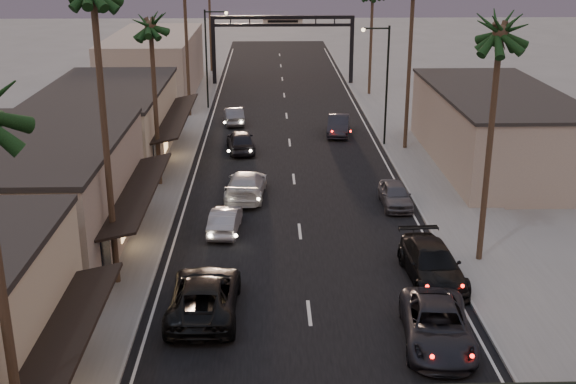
{
  "coord_description": "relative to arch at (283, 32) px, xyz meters",
  "views": [
    {
      "loc": [
        -1.66,
        -7.94,
        14.88
      ],
      "look_at": [
        -0.66,
        27.33,
        2.5
      ],
      "focal_mm": 45.0,
      "sensor_mm": 36.0,
      "label": 1
    }
  ],
  "objects": [
    {
      "name": "ground",
      "position": [
        0.0,
        -30.0,
        -5.53
      ],
      "size": [
        200.0,
        200.0,
        0.0
      ],
      "primitive_type": "plane",
      "color": "slate",
      "rests_on": "ground"
    },
    {
      "name": "road",
      "position": [
        0.0,
        -25.0,
        -5.53
      ],
      "size": [
        14.0,
        120.0,
        0.02
      ],
      "primitive_type": "cube",
      "color": "black",
      "rests_on": "ground"
    },
    {
      "name": "sidewalk_left",
      "position": [
        -9.5,
        -18.0,
        -5.47
      ],
      "size": [
        5.0,
        92.0,
        0.12
      ],
      "primitive_type": "cube",
      "color": "slate",
      "rests_on": "ground"
    },
    {
      "name": "sidewalk_right",
      "position": [
        9.5,
        -18.0,
        -5.47
      ],
      "size": [
        5.0,
        92.0,
        0.12
      ],
      "primitive_type": "cube",
      "color": "slate",
      "rests_on": "ground"
    },
    {
      "name": "storefront_mid",
      "position": [
        -13.0,
        -44.0,
        -2.78
      ],
      "size": [
        8.0,
        14.0,
        5.5
      ],
      "primitive_type": "cube",
      "color": "gray",
      "rests_on": "ground"
    },
    {
      "name": "storefront_far",
      "position": [
        -13.0,
        -28.0,
        -3.03
      ],
      "size": [
        8.0,
        16.0,
        5.0
      ],
      "primitive_type": "cube",
      "color": "beige",
      "rests_on": "ground"
    },
    {
      "name": "storefront_dist",
      "position": [
        -13.0,
        -5.0,
        -2.53
      ],
      "size": [
        8.0,
        20.0,
        6.0
      ],
      "primitive_type": "cube",
      "color": "gray",
      "rests_on": "ground"
    },
    {
      "name": "building_right",
      "position": [
        14.0,
        -30.0,
        -3.03
      ],
      "size": [
        8.0,
        18.0,
        5.0
      ],
      "primitive_type": "cube",
      "color": "gray",
      "rests_on": "ground"
    },
    {
      "name": "arch",
      "position": [
        0.0,
        0.0,
        0.0
      ],
      "size": [
        15.2,
        0.4,
        7.27
      ],
      "color": "black",
      "rests_on": "ground"
    },
    {
      "name": "streetlight_right",
      "position": [
        6.92,
        -25.0,
        -0.2
      ],
      "size": [
        2.13,
        0.3,
        9.0
      ],
      "color": "black",
      "rests_on": "ground"
    },
    {
      "name": "streetlight_left",
      "position": [
        -6.92,
        -12.0,
        -0.2
      ],
      "size": [
        2.13,
        0.3,
        9.0
      ],
      "color": "black",
      "rests_on": "ground"
    },
    {
      "name": "palm_lc",
      "position": [
        -8.6,
        -34.0,
        4.94
      ],
      "size": [
        3.2,
        3.2,
        12.2
      ],
      "color": "#38281C",
      "rests_on": "ground"
    },
    {
      "name": "palm_ra",
      "position": [
        8.6,
        -46.0,
        5.91
      ],
      "size": [
        3.2,
        3.2,
        13.2
      ],
      "color": "#38281C",
      "rests_on": "ground"
    },
    {
      "name": "oncoming_pickup",
      "position": [
        -4.38,
        -50.89,
        -4.69
      ],
      "size": [
        2.91,
        6.15,
        1.7
      ],
      "primitive_type": "imported",
      "rotation": [
        0.0,
        0.0,
        3.13
      ],
      "color": "black",
      "rests_on": "ground"
    },
    {
      "name": "oncoming_silver",
      "position": [
        -4.01,
        -41.92,
        -4.86
      ],
      "size": [
        1.76,
        4.18,
        1.34
      ],
      "primitive_type": "imported",
      "rotation": [
        0.0,
        0.0,
        3.06
      ],
      "color": "gray",
      "rests_on": "ground"
    },
    {
      "name": "oncoming_white",
      "position": [
        -3.04,
        -36.42,
        -4.73
      ],
      "size": [
        2.67,
        5.7,
        1.61
      ],
      "primitive_type": "imported",
      "rotation": [
        0.0,
        0.0,
        3.06
      ],
      "color": "#B2B2B2",
      "rests_on": "ground"
    },
    {
      "name": "oncoming_dgrey",
      "position": [
        -3.69,
        -26.32,
        -4.73
      ],
      "size": [
        2.47,
        4.9,
        1.6
      ],
      "primitive_type": "imported",
      "rotation": [
        0.0,
        0.0,
        3.27
      ],
      "color": "black",
      "rests_on": "ground"
    },
    {
      "name": "oncoming_grey_far",
      "position": [
        -4.55,
        -17.78,
        -4.82
      ],
      "size": [
        1.99,
        4.45,
        1.42
      ],
      "primitive_type": "imported",
      "rotation": [
        0.0,
        0.0,
        3.26
      ],
      "color": "#57585D",
      "rests_on": "ground"
    },
    {
      "name": "curbside_near",
      "position": [
        4.81,
        -53.54,
        -4.75
      ],
      "size": [
        3.13,
        5.84,
        1.56
      ],
      "primitive_type": "imported",
      "rotation": [
        0.0,
        0.0,
        -0.1
      ],
      "color": "black",
      "rests_on": "ground"
    },
    {
      "name": "curbside_black",
      "position": [
        5.81,
        -48.04,
        -4.71
      ],
      "size": [
        2.61,
        5.81,
        1.65
      ],
      "primitive_type": "imported",
      "rotation": [
        0.0,
        0.0,
        0.05
      ],
      "color": "black",
      "rests_on": "ground"
    },
    {
      "name": "curbside_grey",
      "position": [
        5.79,
        -38.2,
        -4.83
      ],
      "size": [
        1.69,
        4.14,
        1.41
      ],
      "primitive_type": "imported",
      "rotation": [
        0.0,
        0.0,
        0.01
      ],
      "color": "#48474C",
      "rests_on": "ground"
    },
    {
      "name": "curbside_far",
      "position": [
        4.0,
        -21.68,
        -4.75
      ],
      "size": [
        2.26,
        4.9,
        1.56
      ],
      "primitive_type": "imported",
      "rotation": [
        0.0,
        0.0,
        -0.13
      ],
      "color": "black",
      "rests_on": "ground"
    }
  ]
}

